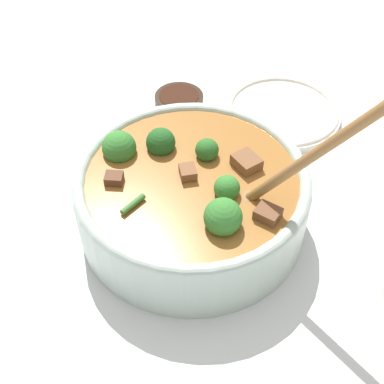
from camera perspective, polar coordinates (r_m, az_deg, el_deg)
ground_plane at (r=0.70m, az=0.00°, el=-3.22°), size 4.00×4.00×0.00m
stew_bowl at (r=0.66m, az=0.01°, el=-0.33°), size 0.29×0.35×0.28m
condiment_bowl at (r=0.85m, az=-1.38°, el=9.32°), size 0.08×0.08×0.04m
empty_plate at (r=0.87m, az=9.61°, el=8.42°), size 0.18×0.18×0.02m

